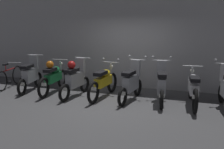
{
  "coord_description": "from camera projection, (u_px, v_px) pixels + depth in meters",
  "views": [
    {
      "loc": [
        2.11,
        -6.48,
        2.27
      ],
      "look_at": [
        -0.14,
        0.39,
        0.75
      ],
      "focal_mm": 39.9,
      "sensor_mm": 36.0,
      "label": 1
    }
  ],
  "objects": [
    {
      "name": "motorbike_slot_5",
      "position": [
        161.0,
        84.0,
        7.11
      ],
      "size": [
        0.58,
        1.67,
        1.29
      ],
      "color": "black",
      "rests_on": "ground"
    },
    {
      "name": "ground_plane",
      "position": [
        112.0,
        103.0,
        7.13
      ],
      "size": [
        80.0,
        80.0,
        0.0
      ],
      "primitive_type": "plane",
      "color": "#4C4C4F"
    },
    {
      "name": "back_wall",
      "position": [
        131.0,
        39.0,
        8.72
      ],
      "size": [
        16.0,
        0.3,
        3.38
      ],
      "primitive_type": "cube",
      "color": "#ADADB2",
      "rests_on": "ground"
    },
    {
      "name": "motorbike_slot_6",
      "position": [
        193.0,
        88.0,
        6.87
      ],
      "size": [
        0.56,
        1.95,
        1.03
      ],
      "color": "black",
      "rests_on": "ground"
    },
    {
      "name": "motorbike_slot_3",
      "position": [
        104.0,
        82.0,
        7.6
      ],
      "size": [
        0.59,
        1.95,
        1.15
      ],
      "color": "black",
      "rests_on": "ground"
    },
    {
      "name": "bicycle",
      "position": [
        10.0,
        77.0,
        8.81
      ],
      "size": [
        0.5,
        1.71,
        0.89
      ],
      "color": "black",
      "rests_on": "ground"
    },
    {
      "name": "motorbike_slot_2",
      "position": [
        75.0,
        79.0,
        7.68
      ],
      "size": [
        0.56,
        1.68,
        1.18
      ],
      "color": "black",
      "rests_on": "ground"
    },
    {
      "name": "motorbike_slot_4",
      "position": [
        131.0,
        83.0,
        7.29
      ],
      "size": [
        0.58,
        1.67,
        1.29
      ],
      "color": "black",
      "rests_on": "ground"
    },
    {
      "name": "motorbike_slot_0",
      "position": [
        30.0,
        75.0,
        8.37
      ],
      "size": [
        0.56,
        1.67,
        1.18
      ],
      "color": "black",
      "rests_on": "ground"
    },
    {
      "name": "motorbike_slot_1",
      "position": [
        53.0,
        77.0,
        8.11
      ],
      "size": [
        0.56,
        1.95,
        1.08
      ],
      "color": "black",
      "rests_on": "ground"
    }
  ]
}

